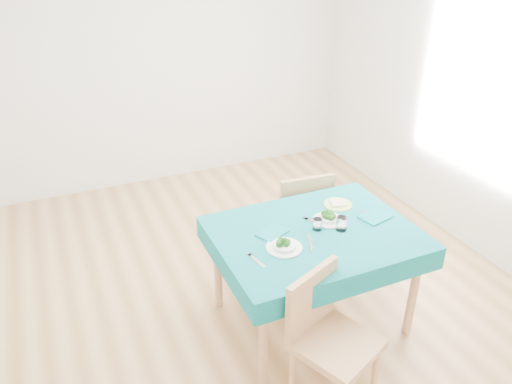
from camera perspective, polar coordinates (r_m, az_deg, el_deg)
name	(u,v)px	position (r m, az deg, el deg)	size (l,w,h in m)	color
room_shell	(256,129)	(3.48, 0.00, 7.26)	(4.02, 4.52, 2.73)	#9A6D40
table	(312,277)	(3.63, 6.44, -9.59)	(1.35, 1.03, 0.76)	#085D61
chair_near	(338,329)	(3.00, 9.37, -15.20)	(0.44, 0.48, 1.09)	#AE7C51
chair_far	(296,196)	(4.22, 4.65, -0.49)	(0.46, 0.50, 1.15)	#AE7C51
bowl_near	(284,244)	(3.20, 3.25, -5.94)	(0.23, 0.23, 0.07)	white
bowl_far	(329,217)	(3.52, 8.30, -2.84)	(0.22, 0.22, 0.07)	white
fork_near	(256,260)	(3.11, 0.05, -7.82)	(0.02, 0.17, 0.00)	silver
knife_near	(310,242)	(3.29, 6.22, -5.72)	(0.02, 0.23, 0.00)	silver
fork_far	(316,223)	(3.50, 6.86, -3.55)	(0.03, 0.20, 0.00)	silver
knife_far	(370,217)	(3.64, 12.90, -2.76)	(0.02, 0.21, 0.00)	silver
napkin_near	(272,233)	(3.37, 1.87, -4.67)	(0.21, 0.14, 0.01)	#0C686B
napkin_far	(376,217)	(3.64, 13.52, -2.77)	(0.22, 0.15, 0.01)	#0C686B
tumbler_center	(317,224)	(3.41, 7.02, -3.68)	(0.06, 0.06, 0.08)	white
tumbler_side	(342,224)	(3.43, 9.77, -3.59)	(0.07, 0.07, 0.10)	white
side_plate	(338,205)	(3.75, 9.34, -1.43)	(0.21, 0.21, 0.01)	#B3D768
bread_slice	(338,203)	(3.74, 9.35, -1.25)	(0.11, 0.11, 0.02)	beige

